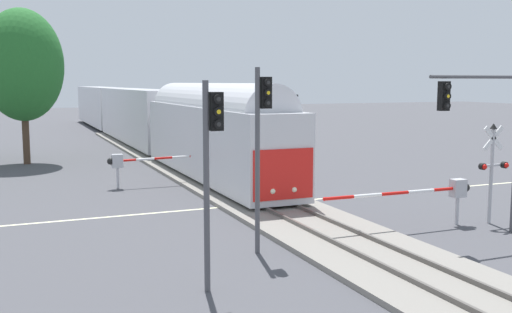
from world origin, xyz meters
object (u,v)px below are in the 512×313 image
at_px(commuter_train, 138,114).
at_px(traffic_signal_near_right, 495,112).
at_px(oak_behind_train, 22,65).
at_px(traffic_signal_median, 261,130).
at_px(traffic_signal_near_left, 211,152).
at_px(crossing_signal_mast, 492,163).
at_px(crossing_gate_near, 441,191).
at_px(traffic_signal_far_side, 293,117).
at_px(crossing_gate_far, 128,161).

relative_size(commuter_train, traffic_signal_near_right, 10.86).
relative_size(commuter_train, oak_behind_train, 6.22).
distance_m(traffic_signal_median, traffic_signal_near_left, 3.81).
xyz_separation_m(crossing_signal_mast, traffic_signal_near_right, (-1.34, -1.37, 2.08)).
relative_size(crossing_gate_near, crossing_signal_mast, 1.64).
relative_size(traffic_signal_far_side, oak_behind_train, 0.49).
bearing_deg(traffic_signal_median, traffic_signal_near_right, -7.59).
bearing_deg(traffic_signal_far_side, crossing_signal_mast, -85.81).
xyz_separation_m(commuter_train, oak_behind_train, (-9.56, -9.65, 3.92)).
bearing_deg(traffic_signal_near_right, oak_behind_train, 119.31).
xyz_separation_m(crossing_gate_near, traffic_signal_far_side, (1.00, 14.98, 2.01)).
bearing_deg(crossing_gate_far, commuter_train, 77.22).
bearing_deg(crossing_gate_far, traffic_signal_median, -82.73).
relative_size(traffic_signal_near_right, oak_behind_train, 0.57).
relative_size(crossing_signal_mast, traffic_signal_near_left, 0.71).
bearing_deg(commuter_train, crossing_signal_mast, -79.07).
xyz_separation_m(crossing_gate_far, traffic_signal_near_right, (10.29, -14.86, 3.10)).
xyz_separation_m(commuter_train, traffic_signal_far_side, (5.63, -19.64, 0.66)).
height_order(crossing_gate_near, traffic_signal_median, traffic_signal_median).
xyz_separation_m(crossing_gate_near, traffic_signal_near_right, (0.79, -1.73, 3.10)).
bearing_deg(traffic_signal_median, crossing_gate_far, 97.27).
bearing_deg(commuter_train, traffic_signal_median, -95.07).
height_order(crossing_gate_far, traffic_signal_near_left, traffic_signal_near_left).
height_order(crossing_gate_near, crossing_signal_mast, crossing_signal_mast).
bearing_deg(traffic_signal_near_left, crossing_gate_far, 87.06).
bearing_deg(traffic_signal_near_right, crossing_signal_mast, 45.67).
bearing_deg(crossing_signal_mast, traffic_signal_far_side, 94.19).
bearing_deg(commuter_train, crossing_gate_near, -82.38).
bearing_deg(traffic_signal_near_left, crossing_gate_near, 17.97).
xyz_separation_m(commuter_train, traffic_signal_near_left, (-5.72, -37.97, 1.00)).
distance_m(crossing_gate_far, traffic_signal_median, 14.08).
relative_size(crossing_gate_near, crossing_gate_far, 1.19).
xyz_separation_m(crossing_signal_mast, oak_behind_train, (-16.32, 25.32, 4.24)).
bearing_deg(crossing_gate_far, crossing_gate_near, -54.12).
bearing_deg(commuter_train, oak_behind_train, -134.73).
height_order(crossing_gate_near, oak_behind_train, oak_behind_train).
distance_m(commuter_train, traffic_signal_far_side, 20.44).
relative_size(commuter_train, crossing_signal_mast, 16.38).
height_order(commuter_train, traffic_signal_median, traffic_signal_median).
bearing_deg(crossing_gate_near, traffic_signal_near_left, -162.03).
bearing_deg(oak_behind_train, traffic_signal_median, -75.85).
xyz_separation_m(commuter_train, crossing_gate_far, (-4.87, -21.48, -1.34)).
xyz_separation_m(crossing_signal_mast, traffic_signal_median, (-9.88, -0.23, 1.59)).
distance_m(crossing_gate_near, traffic_signal_near_right, 3.64).
height_order(crossing_gate_far, traffic_signal_median, traffic_signal_median).
height_order(crossing_signal_mast, traffic_signal_near_right, traffic_signal_near_right).
xyz_separation_m(commuter_train, crossing_signal_mast, (6.76, -34.97, -0.32)).
relative_size(traffic_signal_median, traffic_signal_near_right, 1.01).
xyz_separation_m(crossing_gate_far, traffic_signal_far_side, (10.50, 1.84, 2.01)).
distance_m(commuter_train, traffic_signal_near_left, 38.41).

